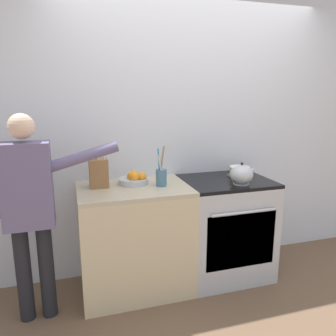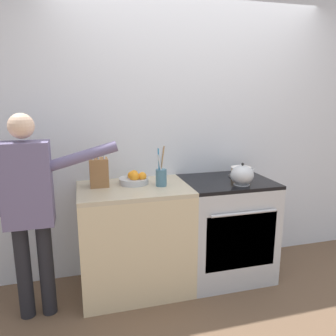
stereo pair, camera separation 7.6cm
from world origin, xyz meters
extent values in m
plane|color=brown|center=(0.00, 0.00, 0.00)|extent=(16.00, 16.00, 0.00)
cube|color=silver|center=(0.00, 0.66, 1.30)|extent=(8.00, 0.04, 2.60)
cube|color=beige|center=(-0.62, 0.32, 0.44)|extent=(0.92, 0.64, 0.88)
cube|color=#BCAD8E|center=(-0.62, 0.32, 0.90)|extent=(0.92, 0.64, 0.03)
cube|color=#B7BABF|center=(0.23, 0.32, 0.44)|extent=(0.77, 0.64, 0.89)
cube|color=black|center=(0.23, 0.01, 0.47)|extent=(0.64, 0.01, 0.49)
cylinder|color=#B7BABF|center=(0.23, -0.02, 0.73)|extent=(0.58, 0.02, 0.02)
cube|color=black|center=(0.23, 0.32, 0.90)|extent=(0.77, 0.64, 0.03)
cylinder|color=#4C4C51|center=(0.40, 0.40, 0.92)|extent=(0.23, 0.23, 0.01)
cylinder|color=tan|center=(0.40, 0.40, 0.95)|extent=(0.18, 0.18, 0.04)
cylinder|color=tan|center=(0.40, 0.40, 0.99)|extent=(0.18, 0.18, 0.04)
cylinder|color=white|center=(0.40, 0.40, 1.01)|extent=(0.19, 0.19, 0.01)
cylinder|color=#B7BABF|center=(0.28, 0.15, 0.92)|extent=(0.14, 0.14, 0.01)
ellipsoid|color=#B7BABF|center=(0.28, 0.15, 1.00)|extent=(0.20, 0.20, 0.17)
cone|color=#B7BABF|center=(0.37, 0.15, 1.03)|extent=(0.10, 0.04, 0.09)
sphere|color=black|center=(0.28, 0.15, 1.10)|extent=(0.02, 0.02, 0.02)
cube|color=olive|center=(-0.89, 0.41, 1.04)|extent=(0.15, 0.14, 0.24)
cylinder|color=#B2B2B7|center=(-0.93, 0.38, 1.20)|extent=(0.01, 0.04, 0.09)
cylinder|color=#B2B2B7|center=(-0.89, 0.38, 1.18)|extent=(0.01, 0.03, 0.06)
cylinder|color=#B2B2B7|center=(-0.84, 0.38, 1.19)|extent=(0.01, 0.04, 0.08)
cylinder|color=#B2B2B7|center=(-0.93, 0.41, 1.20)|extent=(0.01, 0.04, 0.10)
cylinder|color=#B2B2B7|center=(-0.89, 0.41, 1.19)|extent=(0.01, 0.03, 0.07)
cylinder|color=#477084|center=(-0.39, 0.29, 0.99)|extent=(0.09, 0.09, 0.14)
cylinder|color=#B7BABF|center=(-0.39, 0.31, 1.11)|extent=(0.06, 0.01, 0.27)
cylinder|color=#A37A51|center=(-0.38, 0.30, 1.11)|extent=(0.05, 0.03, 0.29)
cylinder|color=#B7BABF|center=(-0.40, 0.27, 1.08)|extent=(0.05, 0.04, 0.22)
cylinder|color=teal|center=(-0.41, 0.29, 1.10)|extent=(0.01, 0.06, 0.27)
cylinder|color=#B7BABF|center=(-0.60, 0.42, 0.94)|extent=(0.25, 0.25, 0.05)
sphere|color=orange|center=(-0.61, 0.43, 0.99)|extent=(0.07, 0.07, 0.07)
sphere|color=orange|center=(-0.53, 0.38, 0.99)|extent=(0.07, 0.07, 0.07)
sphere|color=orange|center=(-0.59, 0.47, 0.99)|extent=(0.07, 0.07, 0.07)
sphere|color=orange|center=(-0.60, 0.38, 0.99)|extent=(0.08, 0.08, 0.08)
cylinder|color=black|center=(-1.49, 0.15, 0.37)|extent=(0.11, 0.11, 0.74)
cylinder|color=black|center=(-1.33, 0.15, 0.37)|extent=(0.11, 0.11, 0.74)
cube|color=slate|center=(-1.41, 0.15, 1.04)|extent=(0.34, 0.20, 0.61)
cylinder|color=slate|center=(-1.02, 0.15, 1.23)|extent=(0.52, 0.08, 0.21)
sphere|color=beige|center=(-1.41, 0.15, 1.46)|extent=(0.18, 0.18, 0.18)
camera|label=1|loc=(-1.10, -2.25, 1.67)|focal=35.00mm
camera|label=2|loc=(-1.03, -2.27, 1.67)|focal=35.00mm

